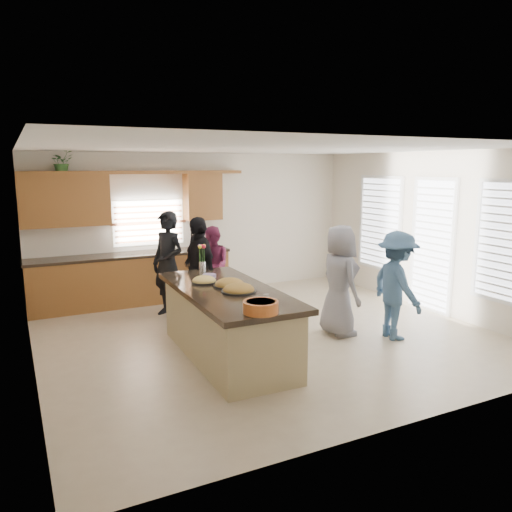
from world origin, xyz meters
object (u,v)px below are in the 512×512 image
island (227,325)px  woman_left_back (168,264)px  woman_right_back (397,285)px  woman_right_front (340,280)px  woman_left_front (199,270)px  woman_left_mid (212,266)px  salad_bowl (261,306)px

island → woman_left_back: bearing=95.2°
woman_right_back → woman_right_front: (-0.65, 0.52, 0.03)m
woman_left_front → woman_right_back: 3.13m
woman_left_back → woman_left_mid: (0.94, 0.35, -0.17)m
island → woman_left_mid: size_ratio=1.87×
island → woman_left_mid: woman_left_mid is taller
woman_right_front → island: bearing=98.1°
island → woman_right_back: bearing=-7.9°
woman_left_mid → woman_right_back: bearing=26.6°
island → salad_bowl: (-0.10, -1.18, 0.57)m
woman_left_mid → woman_right_front: 2.68m
woman_right_front → woman_left_front: bearing=51.8°
island → woman_left_front: bearing=84.0°
salad_bowl → woman_left_mid: (0.90, 3.73, -0.29)m
island → woman_left_front: (0.21, 1.67, 0.42)m
salad_bowl → woman_right_front: bearing=32.9°
island → salad_bowl: 1.32m
salad_bowl → woman_left_back: 3.39m
woman_right_back → salad_bowl: bearing=113.8°
island → salad_bowl: bearing=-93.7°
woman_left_front → woman_left_mid: bearing=142.3°
salad_bowl → woman_right_back: woman_right_back is taller
island → woman_left_back: (-0.15, 2.20, 0.45)m
woman_right_front → woman_left_back: bearing=49.1°
woman_right_back → woman_left_back: bearing=53.4°
woman_left_back → woman_right_back: (2.69, -2.61, -0.09)m
salad_bowl → woman_left_mid: bearing=76.5°
island → salad_bowl: size_ratio=6.90×
woman_left_front → woman_right_back: size_ratio=1.08×
island → woman_right_back: 2.60m
woman_left_front → woman_right_back: woman_left_front is taller
woman_left_mid → woman_right_back: (1.75, -2.96, 0.08)m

